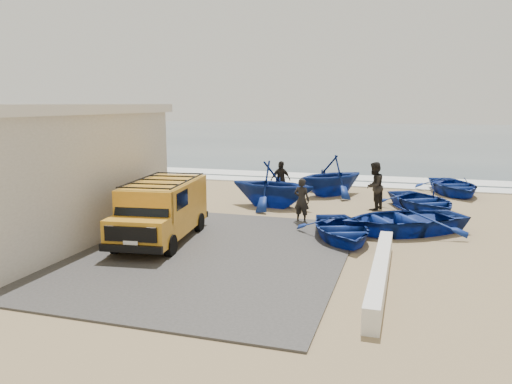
# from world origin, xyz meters

# --- Properties ---
(ground) EXTENTS (160.00, 160.00, 0.00)m
(ground) POSITION_xyz_m (0.00, 0.00, 0.00)
(ground) COLOR #977E57
(slab) EXTENTS (12.00, 10.00, 0.05)m
(slab) POSITION_xyz_m (-2.00, -2.00, 0.03)
(slab) COLOR #413F3C
(slab) RESTS_ON ground
(ocean) EXTENTS (180.00, 88.00, 0.01)m
(ocean) POSITION_xyz_m (0.00, 56.00, 0.00)
(ocean) COLOR #385166
(ocean) RESTS_ON ground
(surf_line) EXTENTS (180.00, 1.60, 0.06)m
(surf_line) POSITION_xyz_m (0.00, 12.00, 0.03)
(surf_line) COLOR white
(surf_line) RESTS_ON ground
(surf_wash) EXTENTS (180.00, 2.20, 0.04)m
(surf_wash) POSITION_xyz_m (0.00, 14.50, 0.02)
(surf_wash) COLOR white
(surf_wash) RESTS_ON ground
(parapet) EXTENTS (0.35, 6.00, 0.55)m
(parapet) POSITION_xyz_m (5.00, -3.00, 0.28)
(parapet) COLOR silver
(parapet) RESTS_ON ground
(van) EXTENTS (2.34, 4.75, 1.96)m
(van) POSITION_xyz_m (-1.86, -1.12, 1.05)
(van) COLOR orange
(van) RESTS_ON ground
(boat_near_left) EXTENTS (3.62, 4.21, 0.73)m
(boat_near_left) POSITION_xyz_m (3.57, 0.61, 0.37)
(boat_near_left) COLOR navy
(boat_near_left) RESTS_ON ground
(boat_near_right) EXTENTS (5.38, 4.95, 0.91)m
(boat_near_right) POSITION_xyz_m (5.40, 2.18, 0.45)
(boat_near_right) COLOR navy
(boat_near_right) RESTS_ON ground
(boat_mid_left) EXTENTS (4.15, 3.74, 1.94)m
(boat_mid_left) POSITION_xyz_m (0.05, 5.09, 0.97)
(boat_mid_left) COLOR navy
(boat_mid_left) RESTS_ON ground
(boat_mid_right) EXTENTS (4.38, 4.77, 0.81)m
(boat_mid_right) POSITION_xyz_m (6.12, 6.08, 0.40)
(boat_mid_right) COLOR navy
(boat_mid_right) RESTS_ON ground
(boat_far_left) EXTENTS (4.76, 4.81, 1.92)m
(boat_far_left) POSITION_xyz_m (2.03, 8.50, 0.96)
(boat_far_left) COLOR navy
(boat_far_left) RESTS_ON ground
(boat_far_right) EXTENTS (3.91, 4.69, 0.84)m
(boat_far_right) POSITION_xyz_m (7.63, 10.50, 0.42)
(boat_far_right) COLOR navy
(boat_far_right) RESTS_ON ground
(fisherman_front) EXTENTS (0.66, 0.51, 1.64)m
(fisherman_front) POSITION_xyz_m (1.84, 2.70, 0.82)
(fisherman_front) COLOR black
(fisherman_front) RESTS_ON ground
(fisherman_middle) EXTENTS (1.04, 1.16, 1.98)m
(fisherman_middle) POSITION_xyz_m (4.21, 5.72, 0.99)
(fisherman_middle) COLOR black
(fisherman_middle) RESTS_ON ground
(fisherman_back) EXTENTS (1.03, 1.02, 1.75)m
(fisherman_back) POSITION_xyz_m (-0.04, 6.88, 0.87)
(fisherman_back) COLOR black
(fisherman_back) RESTS_ON ground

